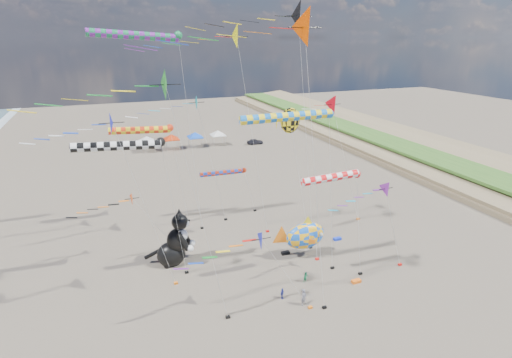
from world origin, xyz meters
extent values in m
plane|color=brown|center=(0.00, 0.00, 0.00)|extent=(260.00, 260.00, 0.00)
cone|color=#7E2495|center=(10.39, 6.32, 9.17)|extent=(1.56, 1.67, 1.72)
cylinder|color=#B2B2B2|center=(11.71, 6.32, 4.59)|extent=(2.65, 0.02, 9.18)
cube|color=black|center=(13.02, 6.32, 0.10)|extent=(0.36, 0.24, 0.20)
cone|color=black|center=(4.72, 13.69, 24.09)|extent=(2.80, 3.00, 3.09)
cylinder|color=#B2B2B2|center=(5.82, 13.69, 12.04)|extent=(2.23, 0.02, 24.09)
cube|color=black|center=(6.92, 13.69, 0.10)|extent=(0.36, 0.24, 0.20)
cone|color=#F34302|center=(-10.13, 17.66, 7.00)|extent=(1.44, 1.54, 1.59)
cylinder|color=#B2B2B2|center=(-8.96, 17.66, 3.50)|extent=(2.36, 0.02, 7.01)
cube|color=black|center=(-7.79, 17.66, 0.10)|extent=(0.36, 0.24, 0.20)
cone|color=#E54500|center=(-0.19, 3.06, 22.84)|extent=(2.68, 2.87, 2.95)
cylinder|color=#B2B2B2|center=(1.00, 3.06, 11.42)|extent=(2.40, 0.02, 22.84)
cube|color=black|center=(2.19, 3.06, 0.10)|extent=(0.36, 0.24, 0.20)
cone|color=#209025|center=(-9.46, 4.87, 19.36)|extent=(2.11, 2.25, 2.32)
cylinder|color=#B2B2B2|center=(-7.74, 4.87, 9.68)|extent=(3.48, 0.02, 19.37)
cube|color=black|center=(-6.01, 4.87, 0.10)|extent=(0.36, 0.24, 0.20)
cone|color=#0CBFCA|center=(-3.11, 23.19, 15.25)|extent=(1.84, 1.97, 2.03)
cylinder|color=#B2B2B2|center=(-1.85, 23.19, 7.62)|extent=(2.55, 0.02, 15.25)
cube|color=black|center=(-0.59, 23.19, 0.10)|extent=(0.36, 0.24, 0.20)
cone|color=#FFF409|center=(0.64, 18.17, 22.33)|extent=(2.51, 2.68, 2.76)
cylinder|color=#B2B2B2|center=(1.89, 18.17, 11.17)|extent=(2.52, 0.02, 22.33)
cube|color=black|center=(3.14, 18.17, 0.10)|extent=(0.36, 0.24, 0.20)
cone|color=#141CBE|center=(-12.74, 11.35, 15.98)|extent=(1.97, 2.11, 2.17)
cylinder|color=#B2B2B2|center=(-10.96, 11.35, 7.99)|extent=(3.60, 0.02, 15.99)
cube|color=black|center=(-9.17, 11.35, 0.10)|extent=(0.36, 0.24, 0.20)
cone|color=red|center=(12.54, 17.17, 15.08)|extent=(2.27, 2.42, 2.50)
cylinder|color=#B2B2B2|center=(13.98, 17.17, 7.54)|extent=(2.89, 0.02, 15.09)
cube|color=black|center=(15.41, 17.17, 0.10)|extent=(0.36, 0.24, 0.20)
cone|color=#0C19D1|center=(-1.63, 3.51, 7.03)|extent=(1.73, 1.85, 1.91)
cylinder|color=#B2B2B2|center=(-0.29, 3.51, 3.52)|extent=(2.69, 0.02, 7.04)
cube|color=black|center=(1.04, 3.51, 0.10)|extent=(0.36, 0.24, 0.20)
cylinder|color=#167C44|center=(-9.93, 21.87, 22.39)|extent=(8.83, 0.82, 0.82)
sphere|color=#167C44|center=(-5.52, 21.87, 22.39)|extent=(0.86, 0.86, 0.86)
cylinder|color=#B2B2B2|center=(-4.77, 21.87, 11.19)|extent=(1.52, 0.02, 22.39)
cube|color=black|center=(-4.02, 21.87, 0.10)|extent=(0.36, 0.24, 0.20)
cylinder|color=blue|center=(0.61, 8.28, 15.93)|extent=(8.12, 0.78, 0.78)
sphere|color=blue|center=(4.67, 8.28, 15.93)|extent=(0.82, 0.82, 0.82)
cylinder|color=#B2B2B2|center=(5.42, 8.28, 7.97)|extent=(1.52, 0.02, 15.93)
cube|color=black|center=(6.17, 8.28, 0.10)|extent=(0.36, 0.24, 0.20)
cylinder|color=red|center=(-10.02, 24.55, 12.26)|extent=(6.76, 0.83, 0.83)
sphere|color=red|center=(-6.64, 24.55, 12.26)|extent=(0.88, 0.88, 0.88)
cylinder|color=#B2B2B2|center=(-5.89, 24.55, 6.13)|extent=(1.52, 0.02, 12.26)
cube|color=black|center=(-5.14, 24.55, 0.10)|extent=(0.36, 0.24, 0.20)
cylinder|color=black|center=(-12.95, 12.80, 13.60)|extent=(7.25, 0.79, 0.79)
sphere|color=black|center=(-9.33, 12.80, 13.60)|extent=(0.83, 0.83, 0.83)
cylinder|color=#B2B2B2|center=(-8.58, 12.80, 6.80)|extent=(1.52, 0.02, 13.60)
cube|color=black|center=(-7.83, 12.80, 0.10)|extent=(0.36, 0.24, 0.20)
cylinder|color=red|center=(4.03, 6.38, 10.72)|extent=(5.35, 0.70, 0.70)
sphere|color=red|center=(6.71, 6.38, 10.72)|extent=(0.74, 0.74, 0.74)
cylinder|color=#B2B2B2|center=(7.46, 6.38, 5.36)|extent=(1.52, 0.02, 10.73)
cube|color=black|center=(8.21, 6.38, 0.10)|extent=(0.36, 0.24, 0.20)
cylinder|color=red|center=(-0.48, 24.46, 6.02)|extent=(5.84, 0.61, 0.61)
sphere|color=red|center=(2.44, 24.46, 6.02)|extent=(0.64, 0.64, 0.64)
cylinder|color=#B2B2B2|center=(3.19, 24.46, 3.01)|extent=(1.52, 0.02, 6.03)
cube|color=black|center=(3.94, 24.46, 0.10)|extent=(0.36, 0.24, 0.20)
ellipsoid|color=yellow|center=(4.12, 14.81, 14.14)|extent=(2.20, 0.40, 2.64)
cone|color=yellow|center=(2.62, 14.81, 14.14)|extent=(0.12, 1.80, 1.80)
cylinder|color=#B2B2B2|center=(5.12, 13.81, 7.07)|extent=(2.03, 2.03, 14.15)
cube|color=black|center=(6.12, 12.81, 0.10)|extent=(0.36, 0.24, 0.20)
ellipsoid|color=blue|center=(4.58, 11.35, 2.54)|extent=(4.70, 2.80, 2.93)
cone|color=orange|center=(2.04, 11.35, 2.54)|extent=(2.11, 0.65, 2.15)
cone|color=yellow|center=(4.78, 11.35, 4.00)|extent=(1.54, 0.49, 1.56)
cylinder|color=#B2B2B2|center=(5.67, 10.85, 1.02)|extent=(0.22, 1.04, 2.07)
cube|color=red|center=(5.58, 10.35, 0.10)|extent=(0.36, 0.24, 0.20)
imported|color=slate|center=(0.73, 4.15, 0.79)|extent=(0.68, 0.61, 1.57)
imported|color=#1F9158|center=(2.56, 7.19, 0.53)|extent=(0.59, 0.50, 1.06)
imported|color=#2B359C|center=(-0.66, 5.64, 0.54)|extent=(0.65, 0.60, 1.07)
cube|color=black|center=(2.94, 12.62, 0.15)|extent=(0.90, 0.44, 0.30)
cube|color=#142ED1|center=(9.93, 13.37, 0.15)|extent=(0.90, 0.44, 0.30)
cube|color=orange|center=(7.00, 5.33, 0.15)|extent=(0.90, 0.44, 0.30)
cube|color=silver|center=(-6.00, 60.00, 2.25)|extent=(3.00, 3.00, 0.15)
pyramid|color=silver|center=(-6.00, 60.00, 3.30)|extent=(4.20, 4.20, 1.00)
cylinder|color=#999999|center=(-7.30, 58.70, 1.10)|extent=(0.08, 0.08, 2.20)
cylinder|color=#999999|center=(-4.70, 58.70, 1.10)|extent=(0.08, 0.08, 2.20)
cylinder|color=#999999|center=(-7.30, 61.30, 1.10)|extent=(0.08, 0.08, 2.20)
cylinder|color=#999999|center=(-4.70, 61.30, 1.10)|extent=(0.08, 0.08, 2.20)
cube|color=red|center=(-1.00, 60.00, 2.25)|extent=(3.00, 3.00, 0.15)
pyramid|color=red|center=(-1.00, 60.00, 3.30)|extent=(4.20, 4.20, 1.00)
cylinder|color=#999999|center=(-2.30, 58.70, 1.10)|extent=(0.08, 0.08, 2.20)
cylinder|color=#999999|center=(0.30, 58.70, 1.10)|extent=(0.08, 0.08, 2.20)
cylinder|color=#999999|center=(-2.30, 61.30, 1.10)|extent=(0.08, 0.08, 2.20)
cylinder|color=#999999|center=(0.30, 61.30, 1.10)|extent=(0.08, 0.08, 2.20)
cube|color=blue|center=(4.00, 60.00, 2.25)|extent=(3.00, 3.00, 0.15)
pyramid|color=blue|center=(4.00, 60.00, 3.30)|extent=(4.20, 4.20, 1.00)
cylinder|color=#999999|center=(2.70, 58.70, 1.10)|extent=(0.08, 0.08, 2.20)
cylinder|color=#999999|center=(5.30, 58.70, 1.10)|extent=(0.08, 0.08, 2.20)
cylinder|color=#999999|center=(2.70, 61.30, 1.10)|extent=(0.08, 0.08, 2.20)
cylinder|color=#999999|center=(5.30, 61.30, 1.10)|extent=(0.08, 0.08, 2.20)
cube|color=silver|center=(9.00, 60.00, 2.25)|extent=(3.00, 3.00, 0.15)
pyramid|color=silver|center=(9.00, 60.00, 3.30)|extent=(4.20, 4.20, 1.00)
cylinder|color=#999999|center=(7.70, 58.70, 1.10)|extent=(0.08, 0.08, 2.20)
cylinder|color=#999999|center=(10.30, 58.70, 1.10)|extent=(0.08, 0.08, 2.20)
cylinder|color=#999999|center=(7.70, 61.30, 1.10)|extent=(0.08, 0.08, 2.20)
cylinder|color=#999999|center=(10.30, 61.30, 1.10)|extent=(0.08, 0.08, 2.20)
imported|color=#26262D|center=(16.82, 58.00, 0.60)|extent=(3.56, 1.56, 1.19)
camera|label=1|loc=(-13.74, -21.71, 22.19)|focal=28.00mm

